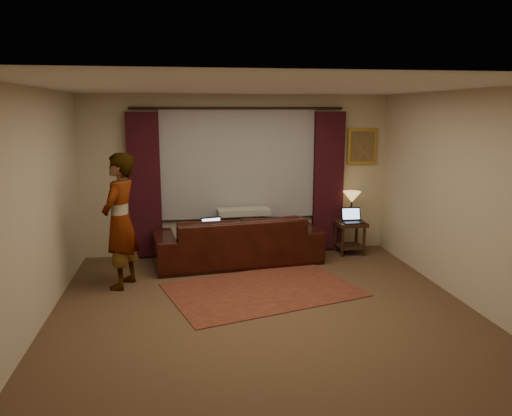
{
  "coord_description": "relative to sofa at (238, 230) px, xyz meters",
  "views": [
    {
      "loc": [
        -0.94,
        -5.58,
        2.35
      ],
      "look_at": [
        0.1,
        1.2,
        1.0
      ],
      "focal_mm": 35.0,
      "sensor_mm": 36.0,
      "label": 1
    }
  ],
  "objects": [
    {
      "name": "throw_blanket",
      "position": [
        0.13,
        0.25,
        0.52
      ],
      "size": [
        0.85,
        0.38,
        0.1
      ],
      "primitive_type": "cube",
      "rotation": [
        0.0,
        0.0,
        0.06
      ],
      "color": "#9E9D97",
      "rests_on": "sofa"
    },
    {
      "name": "drape_left",
      "position": [
        -1.42,
        0.48,
        0.66
      ],
      "size": [
        0.5,
        0.14,
        2.3
      ],
      "primitive_type": "cube",
      "color": "#330D15",
      "rests_on": "floor"
    },
    {
      "name": "wall_front",
      "position": [
        0.08,
        -4.41,
        0.78
      ],
      "size": [
        5.0,
        0.02,
        2.6
      ],
      "primitive_type": "cube",
      "color": "beige",
      "rests_on": "ground"
    },
    {
      "name": "wall_left",
      "position": [
        -2.42,
        -1.91,
        0.78
      ],
      "size": [
        0.02,
        5.0,
        2.6
      ],
      "primitive_type": "cube",
      "color": "beige",
      "rests_on": "ground"
    },
    {
      "name": "area_rug",
      "position": [
        0.18,
        -1.3,
        -0.51
      ],
      "size": [
        2.75,
        2.21,
        0.01
      ],
      "primitive_type": "cube",
      "rotation": [
        0.0,
        0.0,
        0.29
      ],
      "color": "brown",
      "rests_on": "floor"
    },
    {
      "name": "picture_frame",
      "position": [
        2.18,
        0.56,
        1.23
      ],
      "size": [
        0.5,
        0.04,
        0.6
      ],
      "primitive_type": "cube",
      "color": "gold",
      "rests_on": "wall_back"
    },
    {
      "name": "person",
      "position": [
        -1.66,
        -0.85,
        0.39
      ],
      "size": [
        0.67,
        0.67,
        1.81
      ],
      "primitive_type": "imported",
      "rotation": [
        0.0,
        0.0,
        -1.9
      ],
      "color": "#9E9D97",
      "rests_on": "floor"
    },
    {
      "name": "wall_back",
      "position": [
        0.08,
        0.59,
        0.78
      ],
      "size": [
        5.0,
        0.02,
        2.6
      ],
      "primitive_type": "cube",
      "color": "beige",
      "rests_on": "ground"
    },
    {
      "name": "curtain_rod",
      "position": [
        0.08,
        0.48,
        1.86
      ],
      "size": [
        0.04,
        0.04,
        3.4
      ],
      "primitive_type": "cylinder",
      "color": "black",
      "rests_on": "wall_back"
    },
    {
      "name": "drape_right",
      "position": [
        1.58,
        0.48,
        0.66
      ],
      "size": [
        0.5,
        0.14,
        2.3
      ],
      "primitive_type": "cube",
      "color": "#330D15",
      "rests_on": "floor"
    },
    {
      "name": "laptop_table",
      "position": [
        1.91,
        0.1,
        0.15
      ],
      "size": [
        0.33,
        0.36,
        0.24
      ],
      "primitive_type": null,
      "rotation": [
        0.0,
        0.0,
        0.0
      ],
      "color": "black",
      "rests_on": "end_table"
    },
    {
      "name": "laptop_sofa",
      "position": [
        -0.38,
        -0.21,
        0.12
      ],
      "size": [
        0.4,
        0.42,
        0.23
      ],
      "primitive_type": null,
      "rotation": [
        0.0,
        0.0,
        0.24
      ],
      "color": "black",
      "rests_on": "sofa"
    },
    {
      "name": "end_table",
      "position": [
        1.9,
        0.21,
        -0.24
      ],
      "size": [
        0.47,
        0.47,
        0.55
      ],
      "primitive_type": "cube",
      "rotation": [
        0.0,
        0.0,
        -0.0
      ],
      "color": "black",
      "rests_on": "floor"
    },
    {
      "name": "tiffany_lamp",
      "position": [
        1.95,
        0.33,
        0.27
      ],
      "size": [
        0.38,
        0.38,
        0.48
      ],
      "primitive_type": null,
      "rotation": [
        0.0,
        0.0,
        -0.32
      ],
      "color": "olive",
      "rests_on": "end_table"
    },
    {
      "name": "sheer_curtain",
      "position": [
        0.08,
        0.53,
        0.98
      ],
      "size": [
        2.5,
        0.05,
        1.8
      ],
      "primitive_type": "cube",
      "color": "#97979D",
      "rests_on": "wall_back"
    },
    {
      "name": "ceiling",
      "position": [
        0.08,
        -1.91,
        2.08
      ],
      "size": [
        5.0,
        5.0,
        0.02
      ],
      "primitive_type": "cube",
      "color": "silver",
      "rests_on": "ground"
    },
    {
      "name": "clothing_pile",
      "position": [
        0.82,
        -0.03,
        0.11
      ],
      "size": [
        0.57,
        0.48,
        0.21
      ],
      "primitive_type": "ellipsoid",
      "rotation": [
        0.0,
        0.0,
        -0.2
      ],
      "color": "brown",
      "rests_on": "sofa"
    },
    {
      "name": "wall_right",
      "position": [
        2.58,
        -1.91,
        0.78
      ],
      "size": [
        0.02,
        5.0,
        2.6
      ],
      "primitive_type": "cube",
      "color": "beige",
      "rests_on": "ground"
    },
    {
      "name": "sofa",
      "position": [
        0.0,
        0.0,
        0.0
      ],
      "size": [
        2.67,
        1.4,
        1.03
      ],
      "primitive_type": "imported",
      "rotation": [
        0.0,
        0.0,
        3.26
      ],
      "color": "black",
      "rests_on": "floor"
    },
    {
      "name": "floor",
      "position": [
        0.08,
        -1.91,
        -0.52
      ],
      "size": [
        5.0,
        5.0,
        0.01
      ],
      "primitive_type": "cube",
      "color": "brown",
      "rests_on": "ground"
    }
  ]
}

